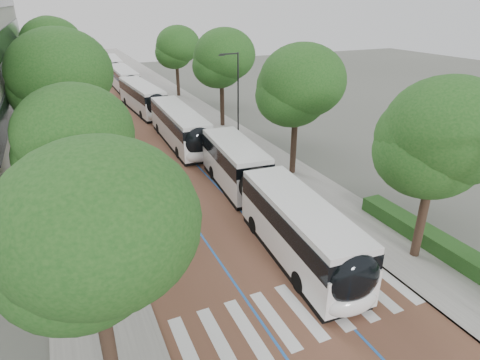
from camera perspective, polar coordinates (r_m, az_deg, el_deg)
name	(u,v)px	position (r m, az deg, el deg)	size (l,w,h in m)	color
ground	(310,329)	(17.37, 9.87, -20.13)	(160.00, 160.00, 0.00)	#51544C
road	(128,108)	(51.95, -15.67, 9.82)	(11.00, 140.00, 0.02)	brown
sidewalk_left	(62,114)	(51.37, -23.98, 8.55)	(4.00, 140.00, 0.12)	gray
sidewalk_right	(186,102)	(53.55, -7.66, 10.95)	(4.00, 140.00, 0.12)	gray
kerb_left	(79,112)	(51.41, -21.87, 8.90)	(0.20, 140.00, 0.14)	gray
kerb_right	(172,103)	(53.05, -9.65, 10.70)	(0.20, 140.00, 0.14)	gray
zebra_crossing	(300,311)	(18.03, 8.58, -17.93)	(10.55, 3.60, 0.01)	silver
lane_line_left	(114,109)	(51.73, -17.43, 9.57)	(0.12, 126.00, 0.01)	#235FB3
lane_line_right	(141,107)	(52.20, -13.93, 10.09)	(0.12, 126.00, 0.01)	#235FB3
hedge	(469,262)	(22.60, 29.83, -10.09)	(1.20, 14.00, 0.80)	#1C4417
streetlight_far	(236,92)	(35.73, -0.54, 12.45)	(1.82, 0.20, 8.00)	#28292B
lamp_post_left	(110,186)	(19.68, -18.00, -0.82)	(0.14, 0.14, 8.00)	#28292B
trees_left	(54,70)	(36.61, -24.89, 13.97)	(6.46, 60.43, 10.10)	black
trees_right	(248,73)	(35.75, 1.20, 14.95)	(6.03, 47.75, 9.21)	black
lead_bus	(268,198)	(23.20, 3.96, -2.58)	(3.85, 18.53, 3.20)	black
bus_queued_0	(181,128)	(36.71, -8.46, 7.36)	(2.81, 12.45, 3.20)	white
bus_queued_1	(143,98)	(49.34, -13.62, 11.24)	(3.26, 12.53, 3.20)	white
bus_queued_2	(124,80)	(62.00, -16.12, 13.51)	(2.63, 12.42, 3.20)	white
bus_queued_3	(113,67)	(75.38, -17.68, 15.06)	(3.00, 12.49, 3.20)	white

